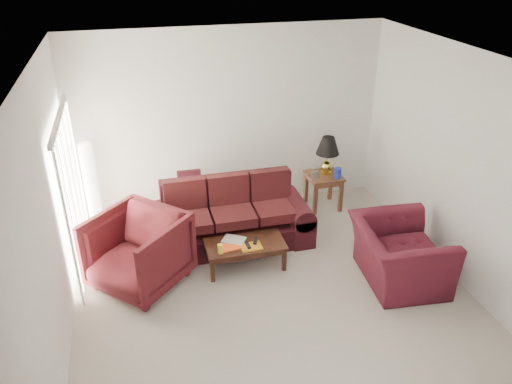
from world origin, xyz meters
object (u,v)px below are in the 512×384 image
armchair_right (399,254)px  floor_lamp (92,188)px  sofa (232,215)px  armchair_left (138,251)px  end_table (323,191)px  coffee_table (245,255)px

armchair_right → floor_lamp: bearing=64.4°
floor_lamp → armchair_right: floor_lamp is taller
sofa → armchair_left: armchair_left is taller
sofa → floor_lamp: 2.21m
sofa → armchair_left: (-1.39, -0.66, 0.03)m
end_table → coffee_table: (-1.69, -1.36, -0.11)m
armchair_left → armchair_right: 3.45m
sofa → coffee_table: 0.70m
sofa → armchair_right: 2.43m
sofa → end_table: size_ratio=3.88×
sofa → floor_lamp: floor_lamp is taller
armchair_left → coffee_table: (1.44, 0.02, -0.31)m
end_table → armchair_right: size_ratio=0.48×
floor_lamp → coffee_table: floor_lamp is taller
end_table → coffee_table: 2.17m
armchair_right → coffee_table: (-1.92, 0.80, -0.21)m
sofa → coffee_table: sofa is taller
end_table → floor_lamp: floor_lamp is taller
sofa → end_table: bearing=16.9°
armchair_left → end_table: bearing=68.7°
armchair_right → sofa: bearing=59.0°
end_table → armchair_left: 3.43m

